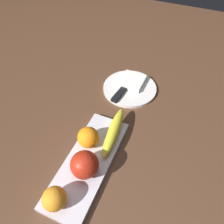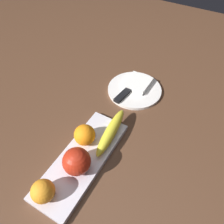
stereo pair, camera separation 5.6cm
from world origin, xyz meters
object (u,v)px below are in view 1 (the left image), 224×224
Objects in this scene: orange_near_banana at (54,199)px; apple at (85,165)px; banana at (114,131)px; dinner_plate at (130,88)px; fruit_tray at (88,162)px; folded_napkin at (132,81)px; orange_near_apple at (88,137)px; knife at (121,92)px.

apple is at bearing -14.75° from orange_near_banana.
banana is 0.25m from dinner_plate.
folded_napkin reaches higher than fruit_tray.
apple is at bearing 165.57° from banana.
orange_near_banana is (-0.11, 0.03, -0.01)m from apple.
fruit_tray is at bearing -180.00° from dinner_plate.
apple is 0.09m from orange_near_apple.
orange_near_apple reaches higher than dinner_plate.
banana is 0.08m from orange_near_apple.
banana is (0.15, -0.02, -0.02)m from apple.
apple is 1.28× the size of orange_near_banana.
fruit_tray is 0.36m from dinner_plate.
knife is at bearing 3.46° from fruit_tray.
dinner_plate is (0.39, 0.01, -0.05)m from apple.
apple is 0.42m from folded_napkin.
dinner_plate is 2.13× the size of folded_napkin.
orange_near_banana is 0.29× the size of dinner_plate.
orange_near_apple is (0.09, 0.03, -0.01)m from apple.
orange_near_apple is 0.36× the size of knife.
apple is at bearing -167.60° from knife.
dinner_plate is at bearing 1.95° from banana.
knife is at bearing 8.87° from banana.
banana is 1.08× the size of knife.
fruit_tray is at bearing -168.89° from knife.
fruit_tray is 1.93× the size of knife.
dinner_plate is 0.03m from folded_napkin.
banana is at bearing -15.69° from fruit_tray.
orange_near_banana reaches higher than dinner_plate.
fruit_tray is 0.07m from orange_near_apple.
banana reaches higher than fruit_tray.
dinner_plate is (0.30, -0.02, -0.05)m from orange_near_apple.
apple is at bearing -158.49° from orange_near_apple.
orange_near_banana is at bearing -178.18° from orange_near_apple.
fruit_tray is 5.29× the size of orange_near_apple.
folded_napkin is at bearing 1.22° from banana.
orange_near_apple is 0.67× the size of folded_napkin.
orange_near_banana is at bearing -172.28° from knife.
apple is 0.11m from orange_near_banana.
orange_near_banana is at bearing 177.87° from dinner_plate.
orange_near_apple is at bearing 130.80° from banana.
dinner_plate is (0.36, 0.00, -0.00)m from fruit_tray.
apple reaches higher than orange_near_apple.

